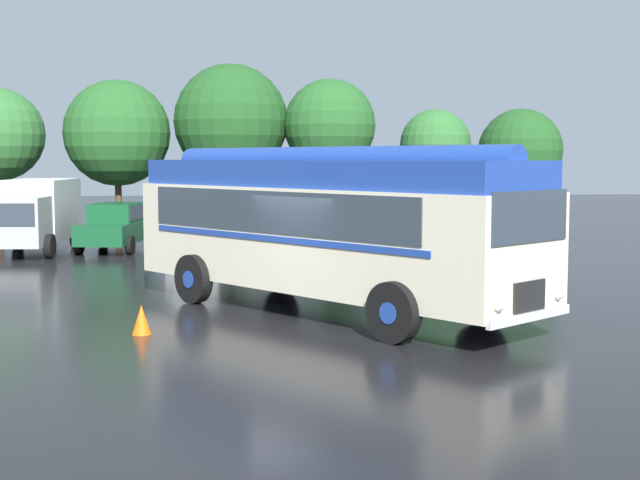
{
  "coord_description": "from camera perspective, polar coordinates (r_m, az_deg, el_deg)",
  "views": [
    {
      "loc": [
        -1.0,
        -17.75,
        3.26
      ],
      "look_at": [
        0.3,
        2.31,
        1.4
      ],
      "focal_mm": 50.0,
      "sensor_mm": 36.0,
      "label": 1
    }
  ],
  "objects": [
    {
      "name": "traffic_cone",
      "position": [
        16.85,
        -11.35,
        -5.02
      ],
      "size": [
        0.36,
        0.36,
        0.55
      ],
      "primitive_type": "cone",
      "color": "orange",
      "rests_on": "ground"
    },
    {
      "name": "car_far_right",
      "position": [
        31.46,
        2.32,
        0.88
      ],
      "size": [
        2.32,
        4.37,
        1.66
      ],
      "color": "black",
      "rests_on": "ground"
    },
    {
      "name": "tree_left_of_centre",
      "position": [
        37.72,
        -13.03,
        6.78
      ],
      "size": [
        4.36,
        4.36,
        6.46
      ],
      "color": "#4C3823",
      "rests_on": "ground"
    },
    {
      "name": "car_near_left",
      "position": [
        32.17,
        -12.93,
        0.85
      ],
      "size": [
        2.37,
        4.39,
        1.66
      ],
      "color": "#144C28",
      "rests_on": "ground"
    },
    {
      "name": "box_van",
      "position": [
        32.42,
        -17.8,
        1.68
      ],
      "size": [
        2.43,
        5.81,
        2.5
      ],
      "color": "silver",
      "rests_on": "ground"
    },
    {
      "name": "tree_right_of_centre",
      "position": [
        37.12,
        0.53,
        7.36
      ],
      "size": [
        3.81,
        3.81,
        6.51
      ],
      "color": "#4C3823",
      "rests_on": "ground"
    },
    {
      "name": "tree_far_right",
      "position": [
        38.6,
        7.44,
        6.08
      ],
      "size": [
        3.04,
        3.04,
        5.33
      ],
      "color": "#4C3823",
      "rests_on": "ground"
    },
    {
      "name": "ground_plane",
      "position": [
        18.07,
        -0.47,
        -5.1
      ],
      "size": [
        120.0,
        120.0,
        0.0
      ],
      "primitive_type": "plane",
      "color": "black"
    },
    {
      "name": "vintage_bus",
      "position": [
        18.64,
        0.32,
        1.09
      ],
      "size": [
        8.34,
        9.31,
        3.49
      ],
      "color": "beige",
      "rests_on": "ground"
    },
    {
      "name": "tree_centre",
      "position": [
        37.42,
        -5.79,
        7.67
      ],
      "size": [
        4.74,
        4.74,
        7.15
      ],
      "color": "#4C3823",
      "rests_on": "ground"
    },
    {
      "name": "car_mid_left",
      "position": [
        30.75,
        -7.76,
        0.74
      ],
      "size": [
        2.1,
        4.27,
        1.66
      ],
      "color": "silver",
      "rests_on": "ground"
    },
    {
      "name": "car_mid_right",
      "position": [
        31.54,
        -3.3,
        0.89
      ],
      "size": [
        2.01,
        4.23,
        1.66
      ],
      "color": "#4C5156",
      "rests_on": "ground"
    },
    {
      "name": "tree_extra_right",
      "position": [
        38.62,
        12.53,
        5.65
      ],
      "size": [
        3.5,
        3.5,
        5.32
      ],
      "color": "#4C3823",
      "rests_on": "ground"
    }
  ]
}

